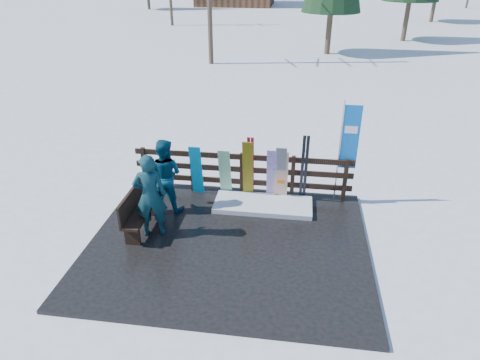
# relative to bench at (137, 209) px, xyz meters

# --- Properties ---
(ground) EXTENTS (700.00, 700.00, 0.00)m
(ground) POSITION_rel_bench_xyz_m (2.09, -0.23, -0.60)
(ground) COLOR white
(ground) RESTS_ON ground
(deck) EXTENTS (6.00, 5.00, 0.08)m
(deck) POSITION_rel_bench_xyz_m (2.09, -0.23, -0.56)
(deck) COLOR black
(deck) RESTS_ON ground
(fence) EXTENTS (5.60, 0.10, 1.15)m
(fence) POSITION_rel_bench_xyz_m (2.09, 1.97, 0.14)
(fence) COLOR black
(fence) RESTS_ON deck
(snow_patch) EXTENTS (2.41, 1.00, 0.12)m
(snow_patch) POSITION_rel_bench_xyz_m (2.70, 1.37, -0.46)
(snow_patch) COLOR white
(snow_patch) RESTS_ON deck
(bench) EXTENTS (0.41, 1.50, 0.97)m
(bench) POSITION_rel_bench_xyz_m (0.00, 0.00, 0.00)
(bench) COLOR black
(bench) RESTS_ON deck
(snowboard_0) EXTENTS (0.30, 0.29, 1.41)m
(snowboard_0) POSITION_rel_bench_xyz_m (0.96, 1.75, 0.19)
(snowboard_0) COLOR #04A8DC
(snowboard_0) RESTS_ON deck
(snowboard_1) EXTENTS (0.30, 0.39, 1.37)m
(snowboard_1) POSITION_rel_bench_xyz_m (1.69, 1.75, 0.17)
(snowboard_1) COLOR white
(snowboard_1) RESTS_ON deck
(snowboard_2) EXTENTS (0.25, 0.32, 1.61)m
(snowboard_2) POSITION_rel_bench_xyz_m (2.27, 1.75, 0.29)
(snowboard_2) COLOR #DCB905
(snowboard_2) RESTS_ON deck
(snowboard_3) EXTENTS (0.24, 0.28, 1.42)m
(snowboard_3) POSITION_rel_bench_xyz_m (2.86, 1.75, 0.20)
(snowboard_3) COLOR white
(snowboard_3) RESTS_ON deck
(snowboard_4) EXTENTS (0.26, 0.31, 1.51)m
(snowboard_4) POSITION_rel_bench_xyz_m (3.09, 1.75, 0.24)
(snowboard_4) COLOR black
(snowboard_4) RESTS_ON deck
(snowboard_5) EXTENTS (0.33, 0.20, 1.38)m
(snowboard_5) POSITION_rel_bench_xyz_m (3.11, 1.75, 0.18)
(snowboard_5) COLOR white
(snowboard_5) RESTS_ON deck
(ski_pair_a) EXTENTS (0.16, 0.22, 1.69)m
(ski_pair_a) POSITION_rel_bench_xyz_m (2.33, 1.82, 0.33)
(ski_pair_a) COLOR maroon
(ski_pair_a) RESTS_ON deck
(ski_pair_b) EXTENTS (0.17, 0.25, 1.81)m
(ski_pair_b) POSITION_rel_bench_xyz_m (3.66, 1.82, 0.39)
(ski_pair_b) COLOR black
(ski_pair_b) RESTS_ON deck
(rental_flag) EXTENTS (0.45, 0.04, 2.60)m
(rental_flag) POSITION_rel_bench_xyz_m (4.64, 2.02, 1.09)
(rental_flag) COLOR silver
(rental_flag) RESTS_ON deck
(person_front) EXTENTS (0.81, 0.65, 1.93)m
(person_front) POSITION_rel_bench_xyz_m (0.39, -0.14, 0.45)
(person_front) COLOR #124B44
(person_front) RESTS_ON deck
(person_back) EXTENTS (0.95, 0.78, 1.83)m
(person_back) POSITION_rel_bench_xyz_m (0.37, 0.96, 0.40)
(person_back) COLOR navy
(person_back) RESTS_ON deck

